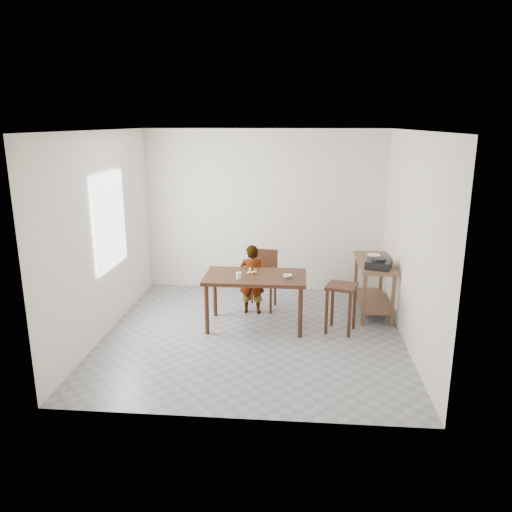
# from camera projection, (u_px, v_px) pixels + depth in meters

# --- Properties ---
(floor) EXTENTS (4.00, 4.00, 0.04)m
(floor) POSITION_uv_depth(u_px,v_px,m) (253.00, 336.00, 6.80)
(floor) COLOR gray
(floor) RESTS_ON ground
(ceiling) EXTENTS (4.00, 4.00, 0.04)m
(ceiling) POSITION_uv_depth(u_px,v_px,m) (253.00, 129.00, 6.09)
(ceiling) COLOR white
(ceiling) RESTS_ON wall_back
(wall_back) EXTENTS (4.00, 0.04, 2.70)m
(wall_back) POSITION_uv_depth(u_px,v_px,m) (264.00, 211.00, 8.38)
(wall_back) COLOR white
(wall_back) RESTS_ON ground
(wall_front) EXTENTS (4.00, 0.04, 2.70)m
(wall_front) POSITION_uv_depth(u_px,v_px,m) (233.00, 288.00, 4.50)
(wall_front) COLOR white
(wall_front) RESTS_ON ground
(wall_left) EXTENTS (0.04, 4.00, 2.70)m
(wall_left) POSITION_uv_depth(u_px,v_px,m) (102.00, 235.00, 6.61)
(wall_left) COLOR white
(wall_left) RESTS_ON ground
(wall_right) EXTENTS (0.04, 4.00, 2.70)m
(wall_right) POSITION_uv_depth(u_px,v_px,m) (413.00, 241.00, 6.27)
(wall_right) COLOR white
(wall_right) RESTS_ON ground
(window_pane) EXTENTS (0.02, 1.10, 1.30)m
(window_pane) POSITION_uv_depth(u_px,v_px,m) (110.00, 221.00, 6.76)
(window_pane) COLOR white
(window_pane) RESTS_ON wall_left
(dining_table) EXTENTS (1.40, 0.80, 0.75)m
(dining_table) POSITION_uv_depth(u_px,v_px,m) (255.00, 301.00, 6.98)
(dining_table) COLOR #391E10
(dining_table) RESTS_ON floor
(prep_counter) EXTENTS (0.50, 1.20, 0.80)m
(prep_counter) POSITION_uv_depth(u_px,v_px,m) (373.00, 287.00, 7.50)
(prep_counter) COLOR brown
(prep_counter) RESTS_ON floor
(child) EXTENTS (0.39, 0.26, 1.06)m
(child) POSITION_uv_depth(u_px,v_px,m) (252.00, 279.00, 7.44)
(child) COLOR silver
(child) RESTS_ON floor
(dining_chair) EXTENTS (0.49, 0.49, 0.90)m
(dining_chair) POSITION_uv_depth(u_px,v_px,m) (261.00, 281.00, 7.64)
(dining_chair) COLOR #391E10
(dining_chair) RESTS_ON floor
(stool) EXTENTS (0.48, 0.48, 0.67)m
(stool) POSITION_uv_depth(u_px,v_px,m) (341.00, 308.00, 6.82)
(stool) COLOR #391E10
(stool) RESTS_ON floor
(glass_tumbler) EXTENTS (0.09, 0.09, 0.09)m
(glass_tumbler) POSITION_uv_depth(u_px,v_px,m) (239.00, 276.00, 6.73)
(glass_tumbler) COLOR white
(glass_tumbler) RESTS_ON dining_table
(small_bowl) EXTENTS (0.15, 0.15, 0.04)m
(small_bowl) POSITION_uv_depth(u_px,v_px,m) (287.00, 276.00, 6.79)
(small_bowl) COLOR white
(small_bowl) RESTS_ON dining_table
(banana) EXTENTS (0.17, 0.14, 0.05)m
(banana) POSITION_uv_depth(u_px,v_px,m) (252.00, 272.00, 6.94)
(banana) COLOR #F2CA55
(banana) RESTS_ON dining_table
(serving_bowl) EXTENTS (0.22, 0.22, 0.05)m
(serving_bowl) POSITION_uv_depth(u_px,v_px,m) (374.00, 256.00, 7.59)
(serving_bowl) COLOR white
(serving_bowl) RESTS_ON prep_counter
(gas_burner) EXTENTS (0.42, 0.42, 0.11)m
(gas_burner) POSITION_uv_depth(u_px,v_px,m) (379.00, 264.00, 7.04)
(gas_burner) COLOR black
(gas_burner) RESTS_ON prep_counter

